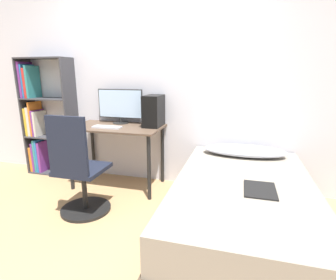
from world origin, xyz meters
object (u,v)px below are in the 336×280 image
bed (242,209)px  monitor (120,105)px  keyboard (107,127)px  bookshelf (41,121)px  pc_tower (154,111)px  office_chair (79,177)px

bed → monitor: 1.93m
bed → keyboard: keyboard is taller
bookshelf → keyboard: (1.18, -0.29, 0.04)m
monitor → pc_tower: size_ratio=1.61×
office_chair → pc_tower: bearing=60.4°
office_chair → pc_tower: (0.49, 0.87, 0.56)m
bed → keyboard: bearing=160.6°
bookshelf → monitor: bookshelf is taller
bookshelf → pc_tower: 1.69m
bookshelf → bed: size_ratio=0.81×
office_chair → keyboard: size_ratio=3.03×
bed → pc_tower: pc_tower is taller
bookshelf → bed: 2.91m
bed → monitor: size_ratio=3.30×
bed → keyboard: (-1.57, 0.55, 0.53)m
bookshelf → monitor: size_ratio=2.66×
bed → monitor: (-1.54, 0.87, 0.75)m
bed → monitor: monitor is taller
bed → monitor: bearing=150.5°
bookshelf → office_chair: size_ratio=1.54×
monitor → pc_tower: monitor is taller
bookshelf → bed: bearing=-17.0°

